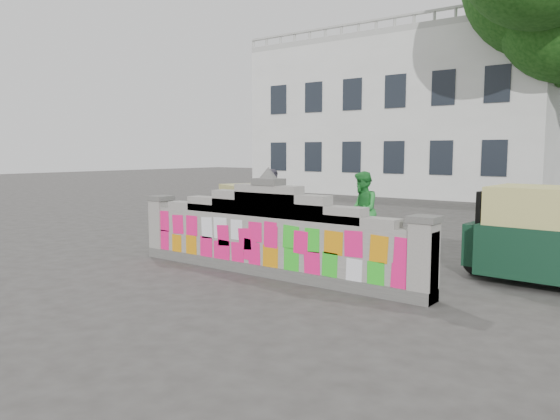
{
  "coord_description": "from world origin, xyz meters",
  "views": [
    {
      "loc": [
        6.27,
        -7.74,
        2.29
      ],
      "look_at": [
        -0.51,
        1.0,
        1.1
      ],
      "focal_mm": 35.0,
      "sensor_mm": 36.0,
      "label": 1
    }
  ],
  "objects_px": {
    "cyclist_bike": "(274,226)",
    "rickshaw_left": "(255,212)",
    "pedestrian": "(362,210)",
    "cyclist_rider": "(274,213)"
  },
  "relations": [
    {
      "from": "cyclist_bike",
      "to": "rickshaw_left",
      "type": "relative_size",
      "value": 0.69
    },
    {
      "from": "cyclist_bike",
      "to": "pedestrian",
      "type": "distance_m",
      "value": 2.18
    },
    {
      "from": "cyclist_bike",
      "to": "rickshaw_left",
      "type": "height_order",
      "value": "rickshaw_left"
    },
    {
      "from": "cyclist_bike",
      "to": "cyclist_rider",
      "type": "height_order",
      "value": "cyclist_rider"
    },
    {
      "from": "cyclist_rider",
      "to": "pedestrian",
      "type": "xyz_separation_m",
      "value": [
        1.96,
        0.85,
        0.11
      ]
    },
    {
      "from": "rickshaw_left",
      "to": "pedestrian",
      "type": "bearing_deg",
      "value": 33.09
    },
    {
      "from": "cyclist_bike",
      "to": "pedestrian",
      "type": "xyz_separation_m",
      "value": [
        1.96,
        0.85,
        0.44
      ]
    },
    {
      "from": "cyclist_bike",
      "to": "cyclist_rider",
      "type": "xyz_separation_m",
      "value": [
        0.0,
        0.0,
        0.33
      ]
    },
    {
      "from": "cyclist_rider",
      "to": "pedestrian",
      "type": "height_order",
      "value": "pedestrian"
    },
    {
      "from": "cyclist_bike",
      "to": "pedestrian",
      "type": "relative_size",
      "value": 0.99
    }
  ]
}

